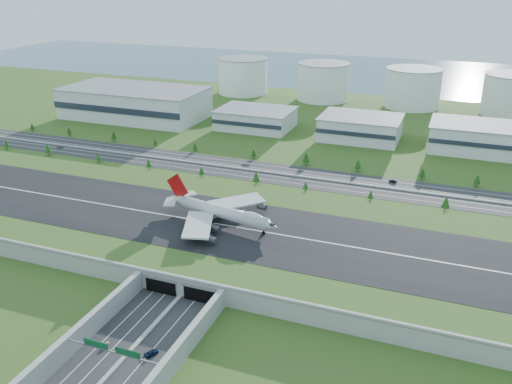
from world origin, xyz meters
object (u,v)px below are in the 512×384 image
(boeing_747, at_px, (221,212))
(car_4, at_px, (60,147))
(car_7, at_px, (246,164))
(car_2, at_px, (151,353))
(car_0, at_px, (105,345))
(car_5, at_px, (393,181))
(fuel_tank_a, at_px, (243,76))

(boeing_747, xyz_separation_m, car_4, (-167.07, 87.11, -12.67))
(car_7, bearing_deg, car_4, -84.04)
(car_2, height_order, car_7, car_7)
(car_4, bearing_deg, boeing_747, -135.03)
(car_4, bearing_deg, car_7, -101.87)
(car_2, bearing_deg, car_0, 32.00)
(car_0, xyz_separation_m, car_2, (16.87, 2.13, 0.05))
(car_0, height_order, car_5, car_5)
(car_5, bearing_deg, car_4, -65.29)
(car_4, height_order, car_5, car_4)
(car_0, bearing_deg, car_4, 122.79)
(fuel_tank_a, relative_size, car_5, 10.51)
(car_4, relative_size, car_7, 0.90)
(car_5, bearing_deg, car_0, 0.59)
(car_2, bearing_deg, car_5, -81.02)
(fuel_tank_a, bearing_deg, car_2, -72.09)
(car_2, distance_m, car_4, 250.88)
(fuel_tank_a, bearing_deg, car_0, -74.42)
(car_2, relative_size, car_7, 0.98)
(car_2, xyz_separation_m, car_7, (-40.99, 187.84, 0.05))
(boeing_747, relative_size, car_4, 13.12)
(fuel_tank_a, bearing_deg, car_4, -103.58)
(car_7, bearing_deg, car_5, 91.70)
(boeing_747, bearing_deg, fuel_tank_a, 121.88)
(car_0, relative_size, car_7, 0.74)
(boeing_747, distance_m, car_4, 188.84)
(boeing_747, xyz_separation_m, car_0, (-3.29, -89.10, -12.82))
(car_5, xyz_separation_m, car_7, (-94.87, -2.28, -0.01))
(car_4, bearing_deg, car_5, -103.58)
(boeing_747, xyz_separation_m, car_2, (13.59, -86.98, -12.76))
(car_5, height_order, car_7, car_5)
(car_0, xyz_separation_m, car_4, (-163.78, 176.21, 0.14))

